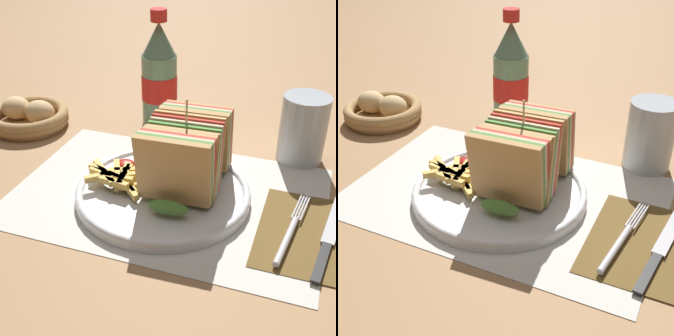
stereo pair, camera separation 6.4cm
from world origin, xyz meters
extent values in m
plane|color=#9E754C|center=(0.00, 0.00, 0.00)|extent=(4.00, 4.00, 0.00)
cube|color=silver|center=(0.00, 0.01, 0.00)|extent=(0.47, 0.32, 0.00)
cylinder|color=white|center=(-0.01, 0.00, 0.01)|extent=(0.26, 0.26, 0.01)
torus|color=white|center=(-0.01, 0.00, 0.01)|extent=(0.26, 0.26, 0.01)
cube|color=tan|center=(0.02, -0.04, 0.08)|extent=(0.11, 0.03, 0.11)
cube|color=#518E3D|center=(0.02, -0.03, 0.07)|extent=(0.11, 0.03, 0.11)
cube|color=beige|center=(0.02, -0.02, 0.07)|extent=(0.11, 0.03, 0.11)
cube|color=red|center=(0.02, -0.01, 0.07)|extent=(0.11, 0.03, 0.11)
cube|color=tan|center=(0.02, 0.00, 0.07)|extent=(0.11, 0.03, 0.11)
ellipsoid|color=#518E3D|center=(0.02, -0.06, 0.03)|extent=(0.06, 0.02, 0.02)
cube|color=tan|center=(0.02, -0.01, 0.07)|extent=(0.11, 0.03, 0.11)
cube|color=#518E3D|center=(0.02, 0.00, 0.07)|extent=(0.11, 0.03, 0.11)
cube|color=beige|center=(0.02, 0.01, 0.07)|extent=(0.11, 0.03, 0.11)
cube|color=red|center=(0.02, 0.02, 0.07)|extent=(0.11, 0.03, 0.11)
cube|color=tan|center=(0.02, 0.03, 0.08)|extent=(0.11, 0.03, 0.11)
ellipsoid|color=#518E3D|center=(0.02, -0.01, 0.03)|extent=(0.06, 0.02, 0.02)
cube|color=tan|center=(0.02, 0.06, 0.08)|extent=(0.11, 0.03, 0.11)
cube|color=#518E3D|center=(0.02, 0.07, 0.07)|extent=(0.11, 0.03, 0.11)
cube|color=beige|center=(0.02, 0.08, 0.07)|extent=(0.11, 0.03, 0.11)
cube|color=red|center=(0.02, 0.09, 0.07)|extent=(0.11, 0.03, 0.11)
cube|color=tan|center=(0.02, 0.10, 0.07)|extent=(0.11, 0.03, 0.11)
ellipsoid|color=#518E3D|center=(0.02, 0.04, 0.03)|extent=(0.06, 0.02, 0.02)
cylinder|color=tan|center=(0.02, 0.02, 0.09)|extent=(0.00, 0.00, 0.14)
cube|color=#E0B756|center=(-0.07, 0.00, 0.02)|extent=(0.06, 0.03, 0.01)
cube|color=#E0B756|center=(-0.04, -0.02, 0.02)|extent=(0.06, 0.04, 0.01)
cube|color=#E0B756|center=(-0.05, -0.02, 0.02)|extent=(0.06, 0.06, 0.01)
cube|color=#E0B756|center=(-0.06, 0.02, 0.02)|extent=(0.01, 0.06, 0.01)
cube|color=#E0B756|center=(-0.06, -0.02, 0.02)|extent=(0.04, 0.04, 0.01)
cube|color=#E0B756|center=(-0.10, -0.03, 0.03)|extent=(0.04, 0.04, 0.01)
cube|color=#E0B756|center=(-0.08, 0.00, 0.03)|extent=(0.03, 0.05, 0.01)
cube|color=#E0B756|center=(-0.09, -0.02, 0.03)|extent=(0.06, 0.02, 0.01)
cube|color=#E0B756|center=(-0.07, -0.02, 0.03)|extent=(0.05, 0.01, 0.01)
cube|color=#E0B756|center=(-0.05, 0.01, 0.03)|extent=(0.06, 0.03, 0.01)
cube|color=#E0B756|center=(-0.06, -0.01, 0.03)|extent=(0.01, 0.05, 0.01)
cube|color=#E0B756|center=(-0.10, -0.01, 0.03)|extent=(0.06, 0.06, 0.01)
cube|color=#E0B756|center=(-0.10, -0.01, 0.03)|extent=(0.06, 0.03, 0.01)
cube|color=#E0B756|center=(-0.04, 0.00, 0.03)|extent=(0.06, 0.04, 0.01)
cube|color=#E0B756|center=(-0.07, -0.01, 0.03)|extent=(0.02, 0.06, 0.01)
cube|color=#E0B756|center=(-0.07, -0.03, 0.03)|extent=(0.05, 0.02, 0.01)
ellipsoid|color=maroon|center=(-0.08, 0.03, 0.03)|extent=(0.03, 0.03, 0.01)
cube|color=brown|center=(0.22, -0.02, 0.00)|extent=(0.14, 0.19, 0.00)
cylinder|color=silver|center=(0.19, -0.05, 0.01)|extent=(0.02, 0.10, 0.01)
cylinder|color=silver|center=(0.19, 0.03, 0.01)|extent=(0.01, 0.07, 0.00)
cylinder|color=silver|center=(0.19, 0.03, 0.01)|extent=(0.01, 0.07, 0.00)
cylinder|color=silver|center=(0.20, 0.03, 0.01)|extent=(0.01, 0.07, 0.00)
cylinder|color=silver|center=(0.20, 0.03, 0.01)|extent=(0.01, 0.07, 0.00)
cube|color=black|center=(0.23, -0.08, 0.01)|extent=(0.02, 0.08, 0.00)
cube|color=silver|center=(0.24, 0.02, 0.01)|extent=(0.03, 0.12, 0.00)
cylinder|color=slate|center=(-0.10, 0.25, 0.07)|extent=(0.07, 0.07, 0.14)
cylinder|color=red|center=(-0.10, 0.25, 0.08)|extent=(0.07, 0.07, 0.05)
cone|color=slate|center=(-0.10, 0.25, 0.17)|extent=(0.06, 0.06, 0.06)
cylinder|color=red|center=(-0.10, 0.25, 0.21)|extent=(0.03, 0.03, 0.02)
cylinder|color=silver|center=(0.18, 0.19, 0.06)|extent=(0.08, 0.08, 0.12)
cylinder|color=#AD8451|center=(-0.34, 0.15, 0.01)|extent=(0.14, 0.14, 0.01)
torus|color=#AD8451|center=(-0.34, 0.15, 0.01)|extent=(0.16, 0.16, 0.02)
torus|color=#AD8451|center=(-0.34, 0.15, 0.03)|extent=(0.16, 0.16, 0.02)
ellipsoid|color=tan|center=(-0.32, 0.15, 0.03)|extent=(0.06, 0.05, 0.04)
ellipsoid|color=tan|center=(-0.37, 0.15, 0.03)|extent=(0.06, 0.05, 0.04)
camera|label=1|loc=(0.20, -0.55, 0.41)|focal=50.00mm
camera|label=2|loc=(0.26, -0.53, 0.41)|focal=50.00mm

